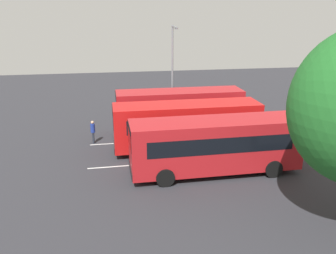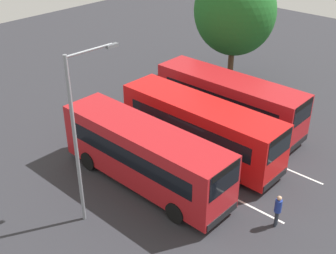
% 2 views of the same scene
% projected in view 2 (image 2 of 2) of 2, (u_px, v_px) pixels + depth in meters
% --- Properties ---
extents(ground_plane, '(66.62, 66.62, 0.00)m').
position_uv_depth(ground_plane, '(198.00, 153.00, 25.01)').
color(ground_plane, '#2B2B30').
extents(bus_far_left, '(9.85, 2.60, 3.24)m').
position_uv_depth(bus_far_left, '(145.00, 154.00, 21.68)').
color(bus_far_left, '#AD191E').
rests_on(bus_far_left, ground).
extents(bus_center_left, '(9.85, 2.60, 3.24)m').
position_uv_depth(bus_center_left, '(200.00, 127.00, 24.10)').
color(bus_center_left, red).
rests_on(bus_center_left, ground).
extents(bus_center_right, '(9.88, 2.68, 3.24)m').
position_uv_depth(bus_center_right, '(229.00, 100.00, 27.09)').
color(bus_center_right, '#AD191E').
rests_on(bus_center_right, ground).
extents(pedestrian, '(0.37, 0.37, 1.67)m').
position_uv_depth(pedestrian, '(278.00, 208.00, 19.26)').
color(pedestrian, '#232833').
rests_on(pedestrian, ground).
extents(street_lamp, '(0.30, 2.60, 7.99)m').
position_uv_depth(street_lamp, '(79.00, 131.00, 18.05)').
color(street_lamp, gray).
rests_on(street_lamp, ground).
extents(depot_tree, '(6.24, 5.61, 8.75)m').
position_uv_depth(depot_tree, '(235.00, 11.00, 31.77)').
color(depot_tree, '#4C3823').
rests_on(depot_tree, ground).
extents(lane_stripe_outer_left, '(13.32, 0.29, 0.01)m').
position_uv_depth(lane_stripe_outer_left, '(175.00, 168.00, 23.72)').
color(lane_stripe_outer_left, silver).
rests_on(lane_stripe_outer_left, ground).
extents(lane_stripe_inner_left, '(13.32, 0.29, 0.01)m').
position_uv_depth(lane_stripe_inner_left, '(219.00, 140.00, 26.30)').
color(lane_stripe_inner_left, silver).
rests_on(lane_stripe_inner_left, ground).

